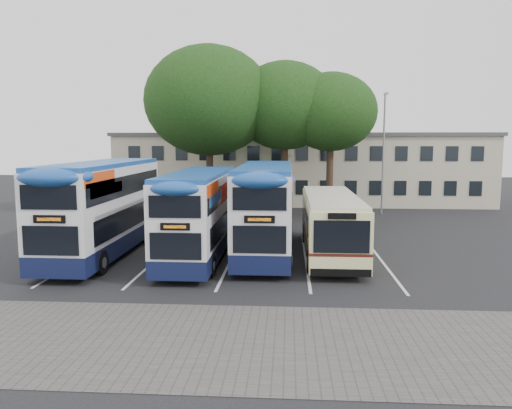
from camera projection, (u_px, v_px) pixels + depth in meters
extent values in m
plane|color=black|center=(317.00, 290.00, 18.60)|extent=(120.00, 120.00, 0.00)
cube|color=#595654|center=(254.00, 342.00, 13.78)|extent=(40.00, 6.00, 0.01)
cube|color=silver|center=(89.00, 255.00, 24.25)|extent=(0.12, 11.00, 0.01)
cube|color=silver|center=(160.00, 256.00, 24.02)|extent=(0.12, 11.00, 0.01)
cube|color=silver|center=(232.00, 257.00, 23.79)|extent=(0.12, 11.00, 0.01)
cube|color=silver|center=(306.00, 259.00, 23.57)|extent=(0.12, 11.00, 0.01)
cube|color=silver|center=(381.00, 260.00, 23.34)|extent=(0.12, 11.00, 0.01)
cube|color=beige|center=(301.00, 169.00, 44.94)|extent=(32.00, 8.00, 6.00)
cube|color=#4C4C4F|center=(301.00, 135.00, 44.55)|extent=(32.40, 8.40, 0.30)
cube|color=black|center=(302.00, 187.00, 41.13)|extent=(30.00, 0.06, 1.20)
cube|color=black|center=(302.00, 153.00, 40.77)|extent=(30.00, 0.06, 1.20)
cylinder|color=gray|center=(383.00, 155.00, 37.43)|extent=(0.14, 0.14, 9.00)
cube|color=gray|center=(385.00, 93.00, 36.86)|extent=(0.12, 0.80, 0.12)
cube|color=gray|center=(386.00, 94.00, 36.47)|extent=(0.25, 0.50, 0.12)
cylinder|color=black|center=(210.00, 175.00, 36.38)|extent=(0.50, 0.50, 6.16)
ellipsoid|color=black|center=(209.00, 101.00, 35.71)|extent=(9.22, 9.22, 7.84)
cylinder|color=black|center=(284.00, 176.00, 36.72)|extent=(0.50, 0.50, 5.92)
ellipsoid|color=black|center=(285.00, 106.00, 36.07)|extent=(7.50, 7.50, 6.38)
cylinder|color=black|center=(330.00, 179.00, 36.11)|extent=(0.50, 0.50, 5.57)
ellipsoid|color=black|center=(331.00, 112.00, 35.50)|extent=(6.58, 6.58, 5.59)
cube|color=#10173B|center=(104.00, 240.00, 24.28)|extent=(2.57, 10.80, 0.82)
cube|color=white|center=(103.00, 199.00, 24.02)|extent=(2.57, 10.80, 3.19)
cube|color=#1A4A9D|center=(101.00, 165.00, 23.81)|extent=(2.52, 10.59, 0.31)
cube|color=black|center=(106.00, 216.00, 24.44)|extent=(2.61, 9.57, 1.03)
cube|color=black|center=(102.00, 185.00, 23.93)|extent=(2.61, 10.19, 0.93)
cube|color=#E34613|center=(100.00, 179.00, 20.26)|extent=(0.02, 3.29, 0.57)
cube|color=black|center=(49.00, 219.00, 18.66)|extent=(1.23, 0.06, 0.31)
cylinder|color=black|center=(105.00, 232.00, 27.48)|extent=(0.31, 1.03, 1.03)
cylinder|color=black|center=(146.00, 233.00, 27.33)|extent=(0.31, 1.03, 1.03)
cylinder|color=black|center=(46.00, 262.00, 20.86)|extent=(0.31, 1.03, 1.03)
cylinder|color=black|center=(101.00, 263.00, 20.71)|extent=(0.31, 1.03, 1.03)
cube|color=#10173B|center=(199.00, 245.00, 23.59)|extent=(2.33, 9.77, 0.74)
cube|color=white|center=(199.00, 207.00, 23.35)|extent=(2.33, 9.77, 2.89)
cube|color=#1A4A9D|center=(198.00, 175.00, 23.16)|extent=(2.28, 9.58, 0.28)
cube|color=black|center=(200.00, 222.00, 23.73)|extent=(2.37, 8.66, 0.93)
cube|color=black|center=(199.00, 193.00, 23.27)|extent=(2.37, 9.22, 0.84)
cube|color=#E34613|center=(213.00, 189.00, 19.95)|extent=(0.02, 2.98, 0.51)
cube|color=black|center=(175.00, 227.00, 18.50)|extent=(1.12, 0.06, 0.28)
cylinder|color=black|center=(189.00, 237.00, 26.49)|extent=(0.28, 0.93, 0.93)
cylinder|color=black|center=(229.00, 237.00, 26.35)|extent=(0.28, 0.93, 0.93)
cylinder|color=black|center=(160.00, 265.00, 20.50)|extent=(0.28, 0.93, 0.93)
cylinder|color=black|center=(211.00, 266.00, 20.36)|extent=(0.28, 0.93, 0.93)
cube|color=red|center=(227.00, 191.00, 24.35)|extent=(0.02, 3.72, 0.79)
cube|color=#10173B|center=(266.00, 239.00, 24.62)|extent=(2.48, 10.42, 0.79)
cube|color=white|center=(266.00, 201.00, 24.38)|extent=(2.48, 10.42, 3.08)
cube|color=#1A4A9D|center=(266.00, 168.00, 24.17)|extent=(2.43, 10.21, 0.30)
cube|color=black|center=(266.00, 217.00, 24.78)|extent=(2.52, 9.23, 0.99)
cube|color=black|center=(266.00, 186.00, 24.29)|extent=(2.52, 9.82, 0.89)
cube|color=#E34613|center=(292.00, 181.00, 20.75)|extent=(0.02, 3.17, 0.55)
cube|color=black|center=(259.00, 219.00, 19.20)|extent=(1.19, 0.06, 0.30)
cylinder|color=black|center=(248.00, 232.00, 27.72)|extent=(0.30, 0.99, 0.99)
cylinder|color=black|center=(288.00, 232.00, 27.57)|extent=(0.30, 0.99, 0.99)
cylinder|color=black|center=(236.00, 259.00, 21.33)|extent=(0.30, 0.99, 0.99)
cylinder|color=black|center=(288.00, 260.00, 21.19)|extent=(0.30, 0.99, 0.99)
cube|color=#F2F0A1|center=(331.00, 224.00, 24.11)|extent=(2.46, 9.83, 2.51)
cube|color=beige|center=(331.00, 197.00, 23.95)|extent=(2.36, 9.43, 0.20)
cube|color=black|center=(330.00, 214.00, 24.55)|extent=(2.50, 7.86, 0.88)
cube|color=#501710|center=(331.00, 232.00, 24.17)|extent=(2.49, 9.85, 0.12)
cube|color=black|center=(342.00, 237.00, 19.19)|extent=(2.16, 0.06, 1.28)
cylinder|color=black|center=(310.00, 261.00, 21.01)|extent=(0.29, 0.98, 0.98)
cylinder|color=black|center=(364.00, 262.00, 20.87)|extent=(0.29, 0.98, 0.98)
cylinder|color=black|center=(305.00, 234.00, 27.24)|extent=(0.29, 0.98, 0.98)
cylinder|color=black|center=(346.00, 234.00, 27.09)|extent=(0.29, 0.98, 0.98)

